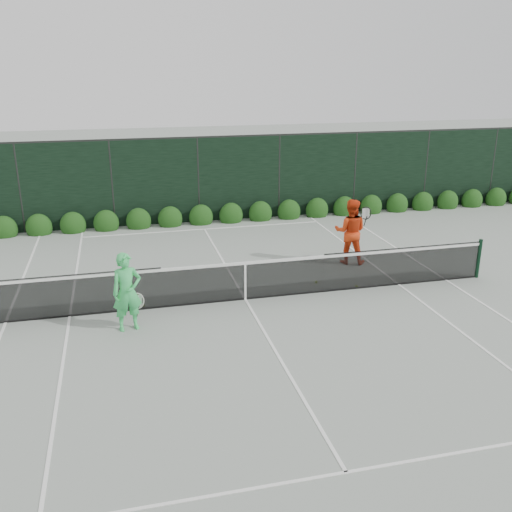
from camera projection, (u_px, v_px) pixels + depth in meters
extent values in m
plane|color=gray|center=(245.00, 300.00, 13.93)|extent=(80.00, 80.00, 0.00)
cylinder|color=black|center=(479.00, 258.00, 15.21)|extent=(0.10, 0.10, 1.07)
cube|color=black|center=(63.00, 296.00, 12.81)|extent=(4.40, 0.01, 1.02)
cube|color=black|center=(245.00, 281.00, 13.78)|extent=(4.00, 0.01, 0.96)
cube|color=black|center=(404.00, 266.00, 14.72)|extent=(4.40, 0.01, 1.02)
cube|color=white|center=(245.00, 263.00, 13.63)|extent=(12.80, 0.03, 0.07)
cube|color=black|center=(245.00, 299.00, 13.92)|extent=(12.80, 0.02, 0.04)
cube|color=white|center=(245.00, 282.00, 13.78)|extent=(0.05, 0.03, 0.91)
imported|color=#3BCA63|center=(127.00, 292.00, 12.13)|extent=(0.70, 0.53, 1.73)
torus|color=beige|center=(137.00, 301.00, 12.35)|extent=(0.30, 0.06, 0.30)
cylinder|color=black|center=(138.00, 311.00, 12.43)|extent=(0.10, 0.03, 0.30)
imported|color=red|center=(350.00, 231.00, 16.21)|extent=(1.12, 1.02, 1.88)
torus|color=black|center=(366.00, 213.00, 15.93)|extent=(0.29, 0.15, 0.30)
cylinder|color=black|center=(365.00, 221.00, 16.00)|extent=(0.10, 0.03, 0.30)
cube|color=white|center=(5.00, 323.00, 12.68)|extent=(0.06, 23.77, 0.01)
cube|color=white|center=(446.00, 280.00, 15.17)|extent=(0.06, 23.77, 0.01)
cube|color=white|center=(70.00, 316.00, 12.99)|extent=(0.06, 23.77, 0.01)
cube|color=white|center=(399.00, 284.00, 14.86)|extent=(0.06, 23.77, 0.01)
cube|color=white|center=(185.00, 195.00, 24.85)|extent=(11.03, 0.06, 0.01)
cube|color=white|center=(204.00, 229.00, 19.81)|extent=(8.23, 0.06, 0.01)
cube|color=white|center=(346.00, 472.00, 8.05)|extent=(8.23, 0.06, 0.01)
cube|color=white|center=(245.00, 299.00, 13.93)|extent=(0.06, 12.80, 0.01)
cube|color=black|center=(198.00, 181.00, 20.34)|extent=(32.00, 0.06, 3.00)
cube|color=#262826|center=(197.00, 137.00, 19.85)|extent=(32.00, 0.06, 0.06)
cylinder|color=#262826|center=(20.00, 189.00, 18.98)|extent=(0.08, 0.08, 3.00)
cylinder|color=#262826|center=(112.00, 185.00, 19.66)|extent=(0.08, 0.08, 3.00)
cylinder|color=#262826|center=(198.00, 181.00, 20.34)|extent=(0.08, 0.08, 3.00)
cylinder|color=#262826|center=(279.00, 177.00, 21.02)|extent=(0.08, 0.08, 3.00)
cylinder|color=#262826|center=(355.00, 173.00, 21.71)|extent=(0.08, 0.08, 3.00)
cylinder|color=#262826|center=(426.00, 170.00, 22.39)|extent=(0.08, 0.08, 3.00)
cylinder|color=#262826|center=(492.00, 167.00, 23.07)|extent=(0.08, 0.08, 3.00)
ellipsoid|color=#17370F|center=(4.00, 230.00, 18.93)|extent=(0.86, 0.65, 0.94)
ellipsoid|color=#17370F|center=(39.00, 227.00, 19.18)|extent=(0.86, 0.65, 0.94)
ellipsoid|color=#17370F|center=(73.00, 225.00, 19.43)|extent=(0.86, 0.65, 0.94)
ellipsoid|color=#17370F|center=(106.00, 223.00, 19.68)|extent=(0.86, 0.65, 0.94)
ellipsoid|color=#17370F|center=(139.00, 221.00, 19.93)|extent=(0.86, 0.65, 0.94)
ellipsoid|color=#17370F|center=(170.00, 219.00, 20.18)|extent=(0.86, 0.65, 0.94)
ellipsoid|color=#17370F|center=(201.00, 217.00, 20.43)|extent=(0.86, 0.65, 0.94)
ellipsoid|color=#17370F|center=(231.00, 215.00, 20.68)|extent=(0.86, 0.65, 0.94)
ellipsoid|color=#17370F|center=(260.00, 214.00, 20.93)|extent=(0.86, 0.65, 0.94)
ellipsoid|color=#17370F|center=(289.00, 212.00, 21.18)|extent=(0.86, 0.65, 0.94)
ellipsoid|color=#17370F|center=(317.00, 210.00, 21.43)|extent=(0.86, 0.65, 0.94)
ellipsoid|color=#17370F|center=(344.00, 208.00, 21.68)|extent=(0.86, 0.65, 0.94)
ellipsoid|color=#17370F|center=(371.00, 207.00, 21.93)|extent=(0.86, 0.65, 0.94)
ellipsoid|color=#17370F|center=(397.00, 205.00, 22.18)|extent=(0.86, 0.65, 0.94)
ellipsoid|color=#17370F|center=(423.00, 204.00, 22.43)|extent=(0.86, 0.65, 0.94)
ellipsoid|color=#17370F|center=(448.00, 202.00, 22.68)|extent=(0.86, 0.65, 0.94)
ellipsoid|color=#17370F|center=(472.00, 200.00, 22.93)|extent=(0.86, 0.65, 0.94)
ellipsoid|color=#17370F|center=(496.00, 199.00, 23.18)|extent=(0.86, 0.65, 0.94)
sphere|color=#C3F536|center=(356.00, 286.00, 14.68)|extent=(0.07, 0.07, 0.07)
sphere|color=#C3F536|center=(133.00, 303.00, 13.64)|extent=(0.07, 0.07, 0.07)
sphere|color=#C3F536|center=(136.00, 313.00, 13.10)|extent=(0.07, 0.07, 0.07)
sphere|color=#C3F536|center=(143.00, 305.00, 13.51)|extent=(0.07, 0.07, 0.07)
sphere|color=#C3F536|center=(316.00, 282.00, 14.96)|extent=(0.07, 0.07, 0.07)
sphere|color=#C3F536|center=(138.00, 295.00, 14.12)|extent=(0.07, 0.07, 0.07)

